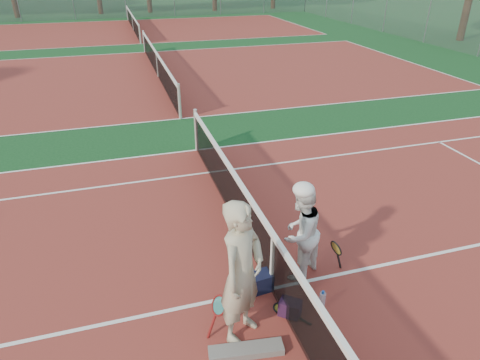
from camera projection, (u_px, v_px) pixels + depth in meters
name	position (u px, v px, depth m)	size (l,w,h in m)	color
ground	(271.00, 289.00, 6.46)	(130.00, 130.00, 0.00)	#103D19
court_main	(271.00, 289.00, 6.46)	(23.77, 10.97, 0.01)	maroon
court_far_a	(158.00, 77.00, 17.91)	(23.77, 10.97, 0.01)	maroon
court_far_b	(134.00, 30.00, 29.37)	(23.77, 10.97, 0.01)	maroon
net_main	(272.00, 262.00, 6.22)	(0.10, 10.98, 1.02)	black
net_far_a	(157.00, 65.00, 17.68)	(0.10, 10.98, 1.02)	black
net_far_b	(133.00, 22.00, 29.14)	(0.10, 10.98, 1.02)	black
player_a	(242.00, 273.00, 5.25)	(0.73, 0.48, 2.01)	#C2B696
player_b	(300.00, 233.00, 6.42)	(0.76, 0.59, 1.56)	white
racket_red	(219.00, 314.00, 5.63)	(0.29, 0.27, 0.55)	maroon
racket_black_held	(335.00, 257.00, 6.69)	(0.22, 0.27, 0.58)	black
racket_spare	(283.00, 309.00, 6.07)	(0.60, 0.27, 0.03)	black
sports_bag_navy	(259.00, 282.00, 6.38)	(0.37, 0.25, 0.29)	black
sports_bag_purple	(290.00, 308.00, 5.94)	(0.30, 0.20, 0.24)	#28102B
net_cover_canvas	(246.00, 351.00, 5.39)	(0.95, 0.22, 0.10)	#67625D
water_bottle	(322.00, 302.00, 6.01)	(0.09, 0.09, 0.30)	#C9DFFF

